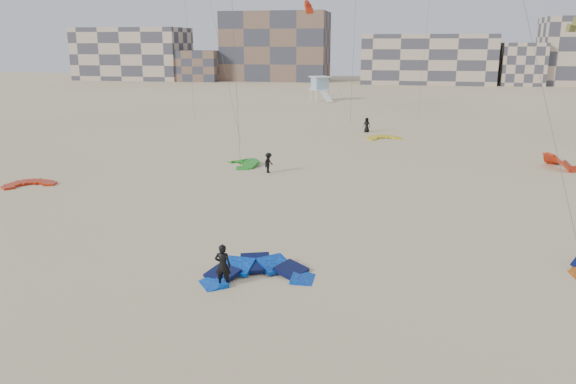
# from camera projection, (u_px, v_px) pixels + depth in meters

# --- Properties ---
(ground) EXTENTS (320.00, 320.00, 0.00)m
(ground) POSITION_uv_depth(u_px,v_px,m) (260.00, 308.00, 21.38)
(ground) COLOR beige
(ground) RESTS_ON ground
(kite_ground_blue) EXTENTS (5.74, 5.89, 2.05)m
(kite_ground_blue) POSITION_uv_depth(u_px,v_px,m) (258.00, 277.00, 24.21)
(kite_ground_blue) COLOR blue
(kite_ground_blue) RESTS_ON ground
(kite_ground_red) EXTENTS (4.50, 4.54, 0.59)m
(kite_ground_red) POSITION_uv_depth(u_px,v_px,m) (29.00, 186.00, 39.89)
(kite_ground_red) COLOR red
(kite_ground_red) RESTS_ON ground
(kite_ground_green) EXTENTS (4.98, 4.89, 1.54)m
(kite_ground_green) POSITION_uv_depth(u_px,v_px,m) (243.00, 165.00, 46.56)
(kite_ground_green) COLOR green
(kite_ground_green) RESTS_ON ground
(kite_ground_red_far) EXTENTS (4.50, 4.42, 3.52)m
(kite_ground_red_far) POSITION_uv_depth(u_px,v_px,m) (559.00, 168.00, 45.50)
(kite_ground_red_far) COLOR red
(kite_ground_red_far) RESTS_ON ground
(kite_ground_yellow) EXTENTS (4.61, 4.71, 0.75)m
(kite_ground_yellow) POSITION_uv_depth(u_px,v_px,m) (383.00, 139.00, 59.54)
(kite_ground_yellow) COLOR #C5A807
(kite_ground_yellow) RESTS_ON ground
(kitesurfer_main) EXTENTS (0.71, 0.50, 1.84)m
(kitesurfer_main) POSITION_uv_depth(u_px,v_px,m) (223.00, 265.00, 23.11)
(kitesurfer_main) COLOR black
(kitesurfer_main) RESTS_ON ground
(kitesurfer_c) EXTENTS (0.87, 1.15, 1.58)m
(kitesurfer_c) POSITION_uv_depth(u_px,v_px,m) (269.00, 163.00, 43.66)
(kitesurfer_c) COLOR black
(kitesurfer_c) RESTS_ON ground
(kitesurfer_e) EXTENTS (0.92, 0.72, 1.66)m
(kitesurfer_e) POSITION_uv_depth(u_px,v_px,m) (367.00, 125.00, 63.71)
(kitesurfer_e) COLOR black
(kitesurfer_e) RESTS_ON ground
(kite_fly_red) EXTENTS (8.81, 10.17, 15.10)m
(kite_fly_red) POSITION_uv_depth(u_px,v_px,m) (309.00, 8.00, 80.86)
(kite_fly_red) COLOR red
(kite_fly_red) RESTS_ON ground
(lifeguard_tower_far) EXTENTS (4.17, 6.38, 4.24)m
(lifeguard_tower_far) POSITION_uv_depth(u_px,v_px,m) (320.00, 89.00, 98.89)
(lifeguard_tower_far) COLOR white
(lifeguard_tower_far) RESTS_ON ground
(condo_west_a) EXTENTS (30.00, 15.00, 14.00)m
(condo_west_a) POSITION_uv_depth(u_px,v_px,m) (133.00, 54.00, 156.35)
(condo_west_a) COLOR #C3AA8F
(condo_west_a) RESTS_ON ground
(condo_west_b) EXTENTS (28.00, 14.00, 18.00)m
(condo_west_b) POSITION_uv_depth(u_px,v_px,m) (276.00, 47.00, 151.80)
(condo_west_b) COLOR brown
(condo_west_b) RESTS_ON ground
(condo_mid) EXTENTS (32.00, 16.00, 12.00)m
(condo_mid) POSITION_uv_depth(u_px,v_px,m) (427.00, 59.00, 140.95)
(condo_mid) COLOR #C3AA8F
(condo_mid) RESTS_ON ground
(condo_fill_left) EXTENTS (12.00, 10.00, 8.00)m
(condo_fill_left) POSITION_uv_depth(u_px,v_px,m) (199.00, 66.00, 151.31)
(condo_fill_left) COLOR brown
(condo_fill_left) RESTS_ON ground
(condo_fill_right) EXTENTS (10.00, 10.00, 10.00)m
(condo_fill_right) POSITION_uv_depth(u_px,v_px,m) (521.00, 64.00, 135.00)
(condo_fill_right) COLOR #C3AA8F
(condo_fill_right) RESTS_ON ground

